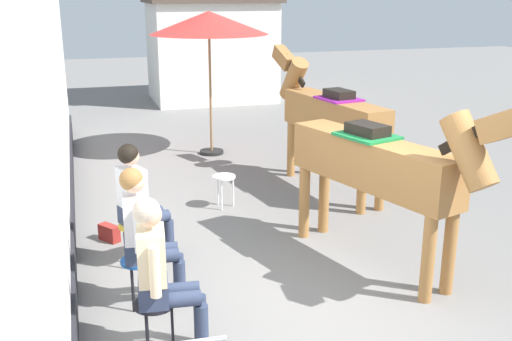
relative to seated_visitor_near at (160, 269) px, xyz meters
The scene contains 11 objects.
ground_plane 3.82m from the seated_visitor_near, 63.50° to the left, with size 40.00×40.00×0.00m, color slate.
pub_facade_wall 2.19m from the seated_visitor_near, 115.34° to the left, with size 0.34×14.00×3.40m.
distant_cottage 12.27m from the seated_visitor_near, 75.46° to the left, with size 3.40×2.60×3.50m.
seated_visitor_near is the anchor object (origin of this frame).
seated_visitor_middle 0.87m from the seated_visitor_near, 92.35° to the left, with size 0.61×0.49×1.39m.
seated_visitor_far 1.81m from the seated_visitor_near, 89.61° to the left, with size 0.61×0.49×1.39m.
saddled_horse_near 2.71m from the seated_visitor_near, 21.98° to the left, with size 1.14×2.91×2.06m.
saddled_horse_far 4.75m from the seated_visitor_near, 50.25° to the left, with size 0.80×2.98×2.06m.
cafe_parasol 6.63m from the seated_visitor_near, 73.85° to the left, with size 2.10×2.10×2.58m.
spare_stool_white 3.59m from the seated_visitor_near, 68.10° to the left, with size 0.32×0.32×0.46m.
satchel_bag 2.66m from the seated_visitor_near, 96.54° to the left, with size 0.28×0.12×0.20m, color maroon.
Camera 1 is at (-2.20, -4.82, 2.94)m, focal length 42.35 mm.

